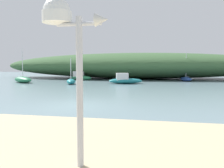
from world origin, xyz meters
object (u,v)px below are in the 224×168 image
at_px(motorboat_inner_mooring, 125,80).
at_px(sailboat_by_sandbar, 23,80).
at_px(sailboat_far_right, 71,81).
at_px(sailboat_far_left, 186,79).
at_px(motorboat_near_shore, 80,77).
at_px(mast_structure, 64,28).

height_order(motorboat_inner_mooring, sailboat_by_sandbar, sailboat_by_sandbar).
bearing_deg(sailboat_by_sandbar, sailboat_far_right, -8.17).
xyz_separation_m(sailboat_far_left, motorboat_near_shore, (-14.87, -0.56, 0.17)).
height_order(sailboat_far_left, motorboat_near_shore, sailboat_far_left).
xyz_separation_m(sailboat_far_right, motorboat_near_shore, (-1.50, 7.46, 0.16)).
bearing_deg(mast_structure, motorboat_near_shore, 108.51).
bearing_deg(sailboat_by_sandbar, motorboat_near_shore, 52.07).
relative_size(sailboat_far_left, motorboat_near_shore, 0.98).
relative_size(sailboat_far_right, motorboat_near_shore, 0.72).
distance_m(motorboat_inner_mooring, sailboat_far_right, 6.12).
bearing_deg(sailboat_far_left, sailboat_far_right, -149.03).
height_order(motorboat_inner_mooring, sailboat_far_right, sailboat_far_right).
height_order(sailboat_far_left, sailboat_by_sandbar, sailboat_by_sandbar).
height_order(sailboat_far_right, sailboat_by_sandbar, sailboat_by_sandbar).
bearing_deg(sailboat_far_right, sailboat_far_left, 30.97).
height_order(sailboat_far_left, motorboat_inner_mooring, sailboat_far_left).
distance_m(sailboat_far_left, motorboat_near_shore, 14.88).
xyz_separation_m(mast_structure, motorboat_inner_mooring, (-2.02, 22.34, -2.28)).
height_order(mast_structure, sailboat_far_left, sailboat_far_left).
relative_size(motorboat_inner_mooring, sailboat_by_sandbar, 0.99).
height_order(mast_structure, motorboat_inner_mooring, mast_structure).
bearing_deg(sailboat_far_right, motorboat_near_shore, 101.41).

